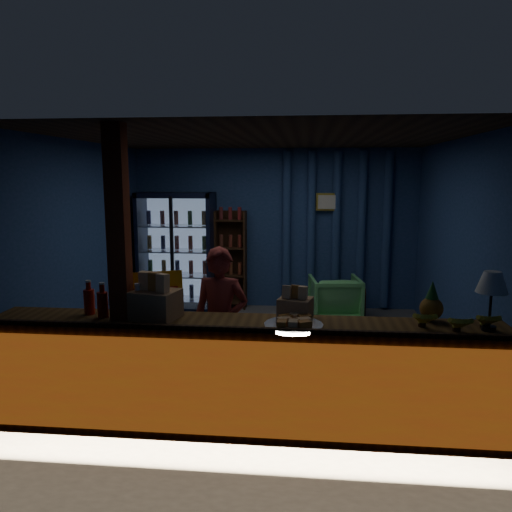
# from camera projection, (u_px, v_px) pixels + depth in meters

# --- Properties ---
(ground) EXTENTS (4.60, 4.60, 0.00)m
(ground) POSITION_uv_depth(u_px,v_px,m) (262.00, 351.00, 6.23)
(ground) COLOR #515154
(ground) RESTS_ON ground
(room_walls) EXTENTS (4.60, 4.60, 4.60)m
(room_walls) POSITION_uv_depth(u_px,v_px,m) (263.00, 226.00, 5.97)
(room_walls) COLOR navy
(room_walls) RESTS_ON ground
(counter) EXTENTS (4.40, 0.57, 0.99)m
(counter) POSITION_uv_depth(u_px,v_px,m) (243.00, 375.00, 4.27)
(counter) COLOR brown
(counter) RESTS_ON ground
(support_post) EXTENTS (0.16, 0.16, 2.60)m
(support_post) POSITION_uv_depth(u_px,v_px,m) (121.00, 279.00, 4.25)
(support_post) COLOR maroon
(support_post) RESTS_ON ground
(beverage_cooler) EXTENTS (1.20, 0.62, 1.90)m
(beverage_cooler) POSITION_uv_depth(u_px,v_px,m) (178.00, 252.00, 8.11)
(beverage_cooler) COLOR black
(beverage_cooler) RESTS_ON ground
(bottle_shelf) EXTENTS (0.50, 0.28, 1.60)m
(bottle_shelf) POSITION_uv_depth(u_px,v_px,m) (231.00, 260.00, 8.19)
(bottle_shelf) COLOR #382111
(bottle_shelf) RESTS_ON ground
(curtain_folds) EXTENTS (1.74, 0.14, 2.50)m
(curtain_folds) POSITION_uv_depth(u_px,v_px,m) (336.00, 230.00, 8.02)
(curtain_folds) COLOR navy
(curtain_folds) RESTS_ON room_walls
(framed_picture) EXTENTS (0.36, 0.04, 0.28)m
(framed_picture) POSITION_uv_depth(u_px,v_px,m) (328.00, 202.00, 7.92)
(framed_picture) COLOR gold
(framed_picture) RESTS_ON room_walls
(shopkeeper) EXTENTS (0.56, 0.39, 1.50)m
(shopkeeper) POSITION_uv_depth(u_px,v_px,m) (220.00, 324.00, 4.82)
(shopkeeper) COLOR maroon
(shopkeeper) RESTS_ON ground
(green_chair) EXTENTS (0.81, 0.83, 0.68)m
(green_chair) POSITION_uv_depth(u_px,v_px,m) (335.00, 298.00, 7.49)
(green_chair) COLOR #60C168
(green_chair) RESTS_ON ground
(side_table) EXTENTS (0.54, 0.42, 0.56)m
(side_table) POSITION_uv_depth(u_px,v_px,m) (348.00, 305.00, 7.50)
(side_table) COLOR #382111
(side_table) RESTS_ON ground
(yellow_sign) EXTENTS (0.47, 0.26, 0.37)m
(yellow_sign) POSITION_uv_depth(u_px,v_px,m) (157.00, 292.00, 4.47)
(yellow_sign) COLOR #E2A10B
(yellow_sign) RESTS_ON counter
(soda_bottles) EXTENTS (0.57, 0.17, 0.31)m
(soda_bottles) POSITION_uv_depth(u_px,v_px,m) (113.00, 302.00, 4.36)
(soda_bottles) COLOR #B41D0C
(soda_bottles) RESTS_ON counter
(snack_box_left) EXTENTS (0.44, 0.39, 0.40)m
(snack_box_left) POSITION_uv_depth(u_px,v_px,m) (155.00, 302.00, 4.29)
(snack_box_left) COLOR #9E764C
(snack_box_left) RESTS_ON counter
(snack_box_centre) EXTENTS (0.32, 0.28, 0.29)m
(snack_box_centre) POSITION_uv_depth(u_px,v_px,m) (295.00, 307.00, 4.30)
(snack_box_centre) COLOR #9E764C
(snack_box_centre) RESTS_ON counter
(pastry_tray) EXTENTS (0.49, 0.49, 0.08)m
(pastry_tray) POSITION_uv_depth(u_px,v_px,m) (294.00, 324.00, 4.06)
(pastry_tray) COLOR silver
(pastry_tray) RESTS_ON counter
(banana_bunches) EXTENTS (0.95, 0.28, 0.15)m
(banana_bunches) POSITION_uv_depth(u_px,v_px,m) (472.00, 322.00, 3.94)
(banana_bunches) COLOR yellow
(banana_bunches) RESTS_ON counter
(table_lamp) EXTENTS (0.24, 0.24, 0.48)m
(table_lamp) POSITION_uv_depth(u_px,v_px,m) (492.00, 285.00, 3.91)
(table_lamp) COLOR black
(table_lamp) RESTS_ON counter
(pineapple) EXTENTS (0.19, 0.19, 0.34)m
(pineapple) POSITION_uv_depth(u_px,v_px,m) (432.00, 305.00, 4.21)
(pineapple) COLOR #9B5B1C
(pineapple) RESTS_ON counter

